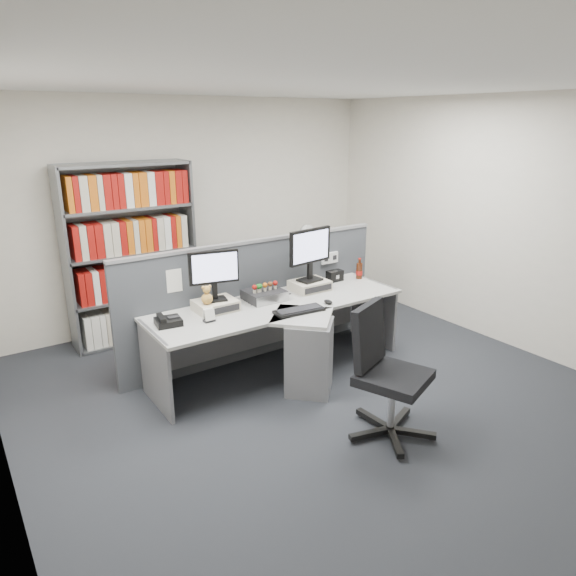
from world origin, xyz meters
TOP-DOWN VIEW (x-y plane):
  - ground at (0.00, 0.00)m, footprint 5.50×5.50m
  - room_shell at (0.00, 0.00)m, footprint 5.04×5.54m
  - partition at (0.00, 1.25)m, footprint 3.00×0.08m
  - desk at (0.00, 0.60)m, footprint 2.60×1.20m
  - monitor_riser_left at (-0.60, 0.98)m, footprint 0.38×0.31m
  - monitor_riser_right at (0.50, 0.98)m, footprint 0.38×0.31m
  - monitor_left at (-0.60, 0.98)m, footprint 0.46×0.19m
  - monitor_right at (0.50, 0.98)m, footprint 0.54×0.20m
  - desktop_pc at (-0.06, 0.98)m, footprint 0.37×0.33m
  - figurines at (-0.07, 0.96)m, footprint 0.29×0.05m
  - keyboard at (0.02, 0.50)m, footprint 0.49×0.23m
  - mouse at (0.39, 0.53)m, footprint 0.07×0.10m
  - desk_phone at (-1.11, 0.89)m, footprint 0.24×0.22m
  - desk_calendar at (-0.78, 0.76)m, footprint 0.10×0.08m
  - plush_toy at (-0.71, 0.93)m, footprint 0.10×0.10m
  - speaker at (0.91, 1.07)m, footprint 0.18×0.10m
  - cola_bottle at (1.20, 0.99)m, footprint 0.07×0.07m
  - shelving_unit at (-0.90, 2.44)m, footprint 1.41×0.40m
  - filing_cabinet at (1.20, 1.99)m, footprint 0.45×0.61m
  - desk_fan at (1.20, 1.99)m, footprint 0.28×0.17m
  - office_chair at (0.08, -0.57)m, footprint 0.70×0.69m

SIDE VIEW (x-z plane):
  - ground at x=0.00m, z-range 0.00..0.00m
  - filing_cabinet at x=1.20m, z-range 0.00..0.70m
  - desk at x=0.00m, z-range 0.10..0.82m
  - office_chair at x=0.08m, z-range 0.04..1.09m
  - partition at x=0.00m, z-range 0.01..1.29m
  - keyboard at x=0.02m, z-range 0.72..0.75m
  - mouse at x=0.39m, z-range 0.72..0.76m
  - desk_phone at x=-1.11m, z-range 0.71..0.80m
  - desktop_pc at x=-0.06m, z-range 0.72..0.82m
  - monitor_riser_left at x=-0.60m, z-range 0.72..0.82m
  - monitor_riser_right at x=0.50m, z-range 0.72..0.82m
  - desk_calendar at x=-0.78m, z-range 0.71..0.83m
  - speaker at x=0.91m, z-range 0.72..0.84m
  - cola_bottle at x=1.20m, z-range 0.69..0.93m
  - figurines at x=-0.07m, z-range 0.83..0.91m
  - plush_toy at x=-0.71m, z-range 0.81..0.99m
  - shelving_unit at x=-0.90m, z-range -0.02..1.98m
  - desk_fan at x=1.20m, z-range 0.76..1.23m
  - monitor_left at x=-0.60m, z-range 0.87..1.34m
  - monitor_right at x=0.50m, z-range 0.87..1.42m
  - room_shell at x=0.00m, z-range 0.43..3.15m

